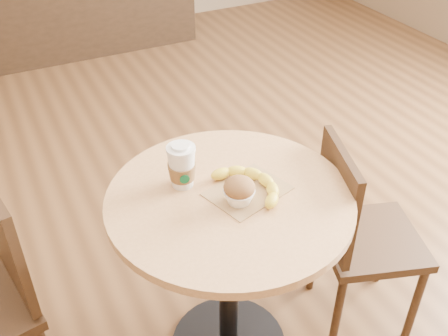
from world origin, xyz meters
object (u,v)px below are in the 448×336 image
object	(u,v)px
chair_right	(358,233)
banana	(250,185)
cafe_table	(229,241)
coffee_cup	(182,167)
muffin	(239,191)

from	to	relation	value
chair_right	banana	size ratio (longest dim) A/B	3.15
cafe_table	chair_right	xyz separation A→B (m)	(0.50, -0.07, -0.11)
chair_right	cafe_table	bearing A→B (deg)	100.32
cafe_table	coffee_cup	world-z (taller)	coffee_cup
coffee_cup	banana	distance (m)	0.22
chair_right	banana	world-z (taller)	chair_right
coffee_cup	banana	world-z (taller)	coffee_cup
chair_right	banana	bearing A→B (deg)	99.81
cafe_table	muffin	size ratio (longest dim) A/B	7.93
banana	cafe_table	bearing A→B (deg)	158.46
muffin	banana	bearing A→B (deg)	31.82
cafe_table	chair_right	distance (m)	0.51
coffee_cup	banana	size ratio (longest dim) A/B	0.58
cafe_table	coffee_cup	xyz separation A→B (m)	(-0.11, 0.12, 0.26)
cafe_table	coffee_cup	bearing A→B (deg)	132.56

